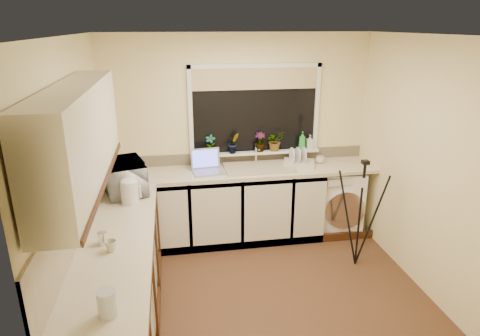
# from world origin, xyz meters

# --- Properties ---
(floor) EXTENTS (3.20, 3.20, 0.00)m
(floor) POSITION_xyz_m (0.00, 0.00, 0.00)
(floor) COLOR brown
(floor) RESTS_ON ground
(ceiling) EXTENTS (3.20, 3.20, 0.00)m
(ceiling) POSITION_xyz_m (0.00, 0.00, 2.45)
(ceiling) COLOR white
(ceiling) RESTS_ON ground
(wall_back) EXTENTS (3.20, 0.00, 3.20)m
(wall_back) POSITION_xyz_m (0.00, 1.50, 1.23)
(wall_back) COLOR #F8E4A5
(wall_back) RESTS_ON ground
(wall_front) EXTENTS (3.20, 0.00, 3.20)m
(wall_front) POSITION_xyz_m (0.00, -1.50, 1.23)
(wall_front) COLOR #F8E4A5
(wall_front) RESTS_ON ground
(wall_left) EXTENTS (0.00, 3.00, 3.00)m
(wall_left) POSITION_xyz_m (-1.60, 0.00, 1.23)
(wall_left) COLOR #F8E4A5
(wall_left) RESTS_ON ground
(wall_right) EXTENTS (0.00, 3.00, 3.00)m
(wall_right) POSITION_xyz_m (1.60, 0.00, 1.23)
(wall_right) COLOR #F8E4A5
(wall_right) RESTS_ON ground
(base_cabinet_back) EXTENTS (2.55, 0.60, 0.86)m
(base_cabinet_back) POSITION_xyz_m (-0.33, 1.20, 0.43)
(base_cabinet_back) COLOR silver
(base_cabinet_back) RESTS_ON floor
(base_cabinet_left) EXTENTS (0.54, 2.40, 0.86)m
(base_cabinet_left) POSITION_xyz_m (-1.30, -0.30, 0.43)
(base_cabinet_left) COLOR silver
(base_cabinet_left) RESTS_ON floor
(worktop_back) EXTENTS (3.20, 0.60, 0.04)m
(worktop_back) POSITION_xyz_m (0.00, 1.20, 0.88)
(worktop_back) COLOR beige
(worktop_back) RESTS_ON base_cabinet_back
(worktop_left) EXTENTS (0.60, 2.40, 0.04)m
(worktop_left) POSITION_xyz_m (-1.30, -0.30, 0.88)
(worktop_left) COLOR beige
(worktop_left) RESTS_ON base_cabinet_left
(upper_cabinet) EXTENTS (0.28, 1.90, 0.70)m
(upper_cabinet) POSITION_xyz_m (-1.44, -0.45, 1.80)
(upper_cabinet) COLOR silver
(upper_cabinet) RESTS_ON wall_left
(splashback_left) EXTENTS (0.02, 2.40, 0.45)m
(splashback_left) POSITION_xyz_m (-1.59, -0.30, 1.12)
(splashback_left) COLOR beige
(splashback_left) RESTS_ON wall_left
(splashback_back) EXTENTS (3.20, 0.02, 0.14)m
(splashback_back) POSITION_xyz_m (0.00, 1.49, 0.97)
(splashback_back) COLOR beige
(splashback_back) RESTS_ON wall_back
(window_glass) EXTENTS (1.50, 0.02, 1.00)m
(window_glass) POSITION_xyz_m (0.20, 1.49, 1.55)
(window_glass) COLOR black
(window_glass) RESTS_ON wall_back
(window_blind) EXTENTS (1.50, 0.02, 0.25)m
(window_blind) POSITION_xyz_m (0.20, 1.46, 1.92)
(window_blind) COLOR tan
(window_blind) RESTS_ON wall_back
(windowsill) EXTENTS (1.60, 0.14, 0.03)m
(windowsill) POSITION_xyz_m (0.20, 1.43, 1.04)
(windowsill) COLOR white
(windowsill) RESTS_ON wall_back
(sink) EXTENTS (0.82, 0.46, 0.03)m
(sink) POSITION_xyz_m (0.20, 1.20, 0.91)
(sink) COLOR tan
(sink) RESTS_ON worktop_back
(faucet) EXTENTS (0.03, 0.03, 0.24)m
(faucet) POSITION_xyz_m (0.20, 1.38, 1.02)
(faucet) COLOR silver
(faucet) RESTS_ON worktop_back
(washing_machine) EXTENTS (0.66, 0.64, 0.83)m
(washing_machine) POSITION_xyz_m (1.22, 1.23, 0.41)
(washing_machine) COLOR white
(washing_machine) RESTS_ON floor
(laptop) EXTENTS (0.38, 0.34, 0.26)m
(laptop) POSITION_xyz_m (-0.42, 1.21, 0.97)
(laptop) COLOR #96969D
(laptop) RESTS_ON worktop_back
(kettle) EXTENTS (0.17, 0.17, 0.22)m
(kettle) POSITION_xyz_m (-1.23, 0.42, 1.01)
(kettle) COLOR silver
(kettle) RESTS_ON worktop_left
(dish_rack) EXTENTS (0.43, 0.38, 0.05)m
(dish_rack) POSITION_xyz_m (0.71, 1.24, 0.93)
(dish_rack) COLOR beige
(dish_rack) RESTS_ON worktop_back
(tripod) EXTENTS (0.62, 0.62, 1.21)m
(tripod) POSITION_xyz_m (1.14, 0.39, 0.61)
(tripod) COLOR black
(tripod) RESTS_ON floor
(glass_jug) EXTENTS (0.11, 0.11, 0.17)m
(glass_jug) POSITION_xyz_m (-1.24, -1.24, 0.98)
(glass_jug) COLOR silver
(glass_jug) RESTS_ON worktop_left
(steel_jar) EXTENTS (0.08, 0.08, 0.10)m
(steel_jar) POSITION_xyz_m (-1.38, -0.36, 0.95)
(steel_jar) COLOR silver
(steel_jar) RESTS_ON worktop_left
(microwave) EXTENTS (0.54, 0.66, 0.32)m
(microwave) POSITION_xyz_m (-1.31, 0.73, 1.06)
(microwave) COLOR silver
(microwave) RESTS_ON worktop_left
(plant_a) EXTENTS (0.14, 0.12, 0.23)m
(plant_a) POSITION_xyz_m (-0.35, 1.41, 1.17)
(plant_a) COLOR #999999
(plant_a) RESTS_ON windowsill
(plant_b) EXTENTS (0.17, 0.15, 0.25)m
(plant_b) POSITION_xyz_m (-0.08, 1.39, 1.18)
(plant_b) COLOR #999999
(plant_b) RESTS_ON windowsill
(plant_c) EXTENTS (0.15, 0.15, 0.24)m
(plant_c) POSITION_xyz_m (0.25, 1.42, 1.17)
(plant_c) COLOR #999999
(plant_c) RESTS_ON windowsill
(plant_d) EXTENTS (0.26, 0.24, 0.24)m
(plant_d) POSITION_xyz_m (0.45, 1.42, 1.17)
(plant_d) COLOR #999999
(plant_d) RESTS_ON windowsill
(soap_bottle_green) EXTENTS (0.10, 0.10, 0.23)m
(soap_bottle_green) POSITION_xyz_m (0.79, 1.41, 1.16)
(soap_bottle_green) COLOR green
(soap_bottle_green) RESTS_ON windowsill
(soap_bottle_clear) EXTENTS (0.09, 0.09, 0.18)m
(soap_bottle_clear) POSITION_xyz_m (0.90, 1.43, 1.14)
(soap_bottle_clear) COLOR #999999
(soap_bottle_clear) RESTS_ON windowsill
(cup_back) EXTENTS (0.14, 0.14, 0.08)m
(cup_back) POSITION_xyz_m (0.99, 1.28, 0.94)
(cup_back) COLOR silver
(cup_back) RESTS_ON worktop_back
(cup_left) EXTENTS (0.11, 0.11, 0.09)m
(cup_left) POSITION_xyz_m (-1.31, -0.48, 0.94)
(cup_left) COLOR beige
(cup_left) RESTS_ON worktop_left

